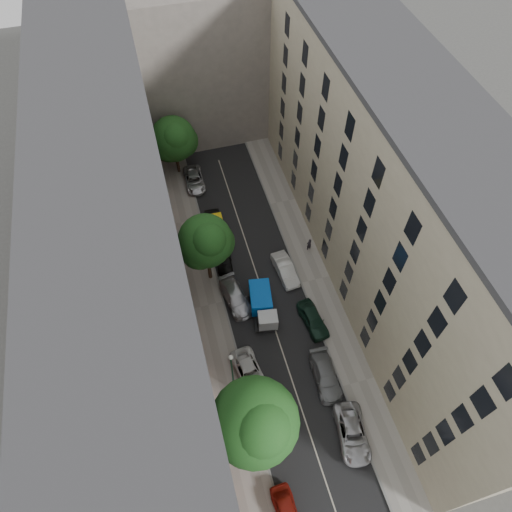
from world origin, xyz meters
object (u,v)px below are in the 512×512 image
object	(u,v)px
car_left_3	(236,297)
car_left_2	(249,372)
tree_far	(174,140)
car_left_5	(215,226)
car_right_3	(285,269)
tree_near	(256,424)
car_right_1	(326,376)
pedestrian	(309,244)
tree_mid	(207,243)
tarp_truck	(262,305)
car_left_6	(194,180)
car_right_0	(352,433)
lamp_post	(232,371)
car_right_2	(313,319)
car_left_4	(224,258)
car_left_1	(268,410)

from	to	relation	value
car_left_3	car_left_2	bearing A→B (deg)	-104.73
tree_far	car_left_5	bearing A→B (deg)	-77.83
car_right_3	tree_near	xyz separation A→B (m)	(-7.30, -15.46, 6.21)
tree_far	car_right_1	bearing A→B (deg)	-74.99
pedestrian	tree_mid	bearing A→B (deg)	-13.10
tarp_truck	car_left_5	size ratio (longest dim) A/B	1.11
car_left_6	tree_near	world-z (taller)	tree_near
car_right_0	tree_mid	size ratio (longest dim) A/B	0.58
tree_mid	lamp_post	bearing A→B (deg)	-92.79
car_left_3	car_left_6	size ratio (longest dim) A/B	1.05
tree_near	tree_far	world-z (taller)	tree_near
car_left_2	tree_near	xyz separation A→B (m)	(-1.03, -6.06, 6.29)
car_right_3	tree_far	xyz separation A→B (m)	(-7.74, 17.33, 4.19)
car_right_0	pedestrian	size ratio (longest dim) A/B	3.18
car_right_2	pedestrian	bearing A→B (deg)	66.18
car_left_2	lamp_post	distance (m)	4.28
car_left_2	lamp_post	size ratio (longest dim) A/B	0.65
car_right_3	tree_near	bearing A→B (deg)	-120.50
tree_far	lamp_post	bearing A→B (deg)	-90.29
car_left_5	tree_far	xyz separation A→B (m)	(-2.14, 9.93, 4.17)
tree_far	pedestrian	bearing A→B (deg)	-53.80
tree_mid	pedestrian	xyz separation A→B (m)	(10.62, 0.81, -4.97)
tree_near	car_left_4	bearing A→B (deg)	84.74
car_left_3	tree_mid	xyz separation A→B (m)	(-1.70, 3.22, 5.20)
car_left_2	car_left_6	xyz separation A→B (m)	(-0.13, 24.40, 0.00)
car_right_1	car_left_3	bearing A→B (deg)	123.38
pedestrian	car_right_2	bearing A→B (deg)	55.71
car_right_3	tree_far	distance (m)	19.44
car_left_6	car_left_4	bearing A→B (deg)	-84.47
car_right_0	pedestrian	xyz separation A→B (m)	(2.94, 18.83, 0.24)
tarp_truck	car_left_1	size ratio (longest dim) A/B	1.21
car_left_6	tree_mid	bearing A→B (deg)	-92.12
tree_mid	car_right_2	bearing A→B (deg)	-42.73
pedestrian	car_left_5	bearing A→B (deg)	-47.58
car_right_1	car_right_2	size ratio (longest dim) A/B	1.12
car_right_0	car_right_1	distance (m)	5.07
car_left_4	lamp_post	world-z (taller)	lamp_post
car_right_1	pedestrian	world-z (taller)	pedestrian
car_left_3	car_right_1	bearing A→B (deg)	-69.77
car_right_0	pedestrian	bearing A→B (deg)	90.14
tarp_truck	car_left_5	distance (m)	11.17
car_left_6	car_right_3	world-z (taller)	car_right_3
tree_near	car_left_3	bearing A→B (deg)	82.89
car_left_4	car_right_3	distance (m)	6.39
car_left_1	car_left_4	xyz separation A→B (m)	(0.00, 16.07, -0.03)
car_left_5	car_right_3	xyz separation A→B (m)	(5.60, -7.40, -0.02)
car_left_4	tree_far	distance (m)	15.04
car_right_1	car_left_4	bearing A→B (deg)	114.45
car_left_6	pedestrian	world-z (taller)	pedestrian
car_left_3	tree_near	size ratio (longest dim) A/B	0.48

